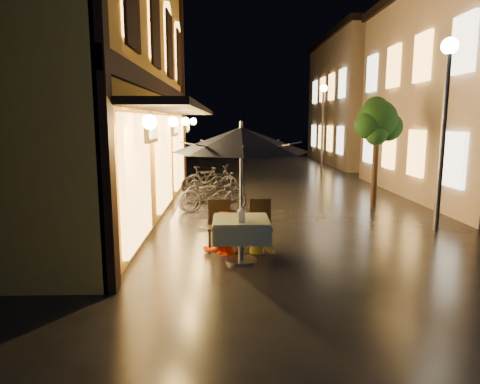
{
  "coord_description": "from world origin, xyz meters",
  "views": [
    {
      "loc": [
        -1.78,
        -7.37,
        2.47
      ],
      "look_at": [
        -1.54,
        0.52,
        1.15
      ],
      "focal_mm": 32.0,
      "sensor_mm": 36.0,
      "label": 1
    }
  ],
  "objects_px": {
    "streetlamp_near": "(446,100)",
    "cafe_table": "(241,229)",
    "person_yellow": "(257,217)",
    "person_orange": "(222,212)",
    "bicycle_0": "(213,195)",
    "patio_umbrella": "(241,140)",
    "table_lantern": "(242,214)"
  },
  "relations": [
    {
      "from": "streetlamp_near",
      "to": "cafe_table",
      "type": "xyz_separation_m",
      "value": [
        -4.54,
        -2.08,
        -2.33
      ]
    },
    {
      "from": "cafe_table",
      "to": "person_orange",
      "type": "relative_size",
      "value": 0.65
    },
    {
      "from": "streetlamp_near",
      "to": "table_lantern",
      "type": "bearing_deg",
      "value": -152.83
    },
    {
      "from": "person_orange",
      "to": "bicycle_0",
      "type": "bearing_deg",
      "value": -99.91
    },
    {
      "from": "cafe_table",
      "to": "bicycle_0",
      "type": "distance_m",
      "value": 4.2
    },
    {
      "from": "streetlamp_near",
      "to": "person_yellow",
      "type": "xyz_separation_m",
      "value": [
        -4.21,
        -1.55,
        -2.23
      ]
    },
    {
      "from": "person_yellow",
      "to": "streetlamp_near",
      "type": "bearing_deg",
      "value": -151.2
    },
    {
      "from": "streetlamp_near",
      "to": "person_yellow",
      "type": "distance_m",
      "value": 5.01
    },
    {
      "from": "table_lantern",
      "to": "bicycle_0",
      "type": "distance_m",
      "value": 4.46
    },
    {
      "from": "patio_umbrella",
      "to": "cafe_table",
      "type": "bearing_deg",
      "value": 159.44
    },
    {
      "from": "table_lantern",
      "to": "bicycle_0",
      "type": "relative_size",
      "value": 0.13
    },
    {
      "from": "cafe_table",
      "to": "person_yellow",
      "type": "distance_m",
      "value": 0.63
    },
    {
      "from": "person_yellow",
      "to": "bicycle_0",
      "type": "height_order",
      "value": "person_yellow"
    },
    {
      "from": "cafe_table",
      "to": "patio_umbrella",
      "type": "distance_m",
      "value": 1.56
    },
    {
      "from": "bicycle_0",
      "to": "patio_umbrella",
      "type": "bearing_deg",
      "value": -175.61
    },
    {
      "from": "person_orange",
      "to": "person_yellow",
      "type": "height_order",
      "value": "person_orange"
    },
    {
      "from": "streetlamp_near",
      "to": "bicycle_0",
      "type": "bearing_deg",
      "value": 158.12
    },
    {
      "from": "table_lantern",
      "to": "person_orange",
      "type": "relative_size",
      "value": 0.16
    },
    {
      "from": "streetlamp_near",
      "to": "cafe_table",
      "type": "distance_m",
      "value": 5.51
    },
    {
      "from": "streetlamp_near",
      "to": "bicycle_0",
      "type": "height_order",
      "value": "streetlamp_near"
    },
    {
      "from": "patio_umbrella",
      "to": "bicycle_0",
      "type": "relative_size",
      "value": 1.32
    },
    {
      "from": "streetlamp_near",
      "to": "table_lantern",
      "type": "height_order",
      "value": "streetlamp_near"
    },
    {
      "from": "cafe_table",
      "to": "person_yellow",
      "type": "xyz_separation_m",
      "value": [
        0.32,
        0.53,
        0.1
      ]
    },
    {
      "from": "bicycle_0",
      "to": "table_lantern",
      "type": "bearing_deg",
      "value": -176.08
    },
    {
      "from": "cafe_table",
      "to": "bicycle_0",
      "type": "height_order",
      "value": "bicycle_0"
    },
    {
      "from": "cafe_table",
      "to": "table_lantern",
      "type": "xyz_separation_m",
      "value": [
        0.0,
        -0.25,
        0.33
      ]
    },
    {
      "from": "patio_umbrella",
      "to": "person_yellow",
      "type": "height_order",
      "value": "patio_umbrella"
    },
    {
      "from": "streetlamp_near",
      "to": "cafe_table",
      "type": "bearing_deg",
      "value": -155.35
    },
    {
      "from": "cafe_table",
      "to": "table_lantern",
      "type": "distance_m",
      "value": 0.41
    },
    {
      "from": "patio_umbrella",
      "to": "table_lantern",
      "type": "relative_size",
      "value": 9.84
    },
    {
      "from": "patio_umbrella",
      "to": "person_orange",
      "type": "xyz_separation_m",
      "value": [
        -0.34,
        0.58,
        -1.38
      ]
    },
    {
      "from": "table_lantern",
      "to": "person_yellow",
      "type": "relative_size",
      "value": 0.18
    }
  ]
}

